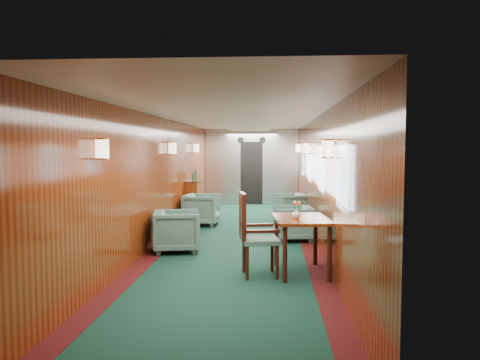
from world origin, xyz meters
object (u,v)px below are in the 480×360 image
at_px(side_chair, 252,231).
at_px(armchair_left_far, 202,209).
at_px(armchair_right_near, 293,223).
at_px(credenza, 194,199).
at_px(armchair_right_far, 291,207).
at_px(armchair_left_near, 177,231).
at_px(dining_table, 301,227).

relative_size(side_chair, armchair_left_far, 1.47).
distance_m(side_chair, armchair_right_near, 2.70).
relative_size(side_chair, credenza, 0.94).
bearing_deg(armchair_right_far, armchair_right_near, -19.96).
bearing_deg(armchair_left_near, side_chair, -148.28).
xyz_separation_m(dining_table, armchair_right_near, (-0.01, 2.41, -0.34)).
relative_size(side_chair, armchair_right_near, 1.59).
height_order(armchair_left_far, armchair_right_far, armchair_left_far).
bearing_deg(armchair_left_far, armchair_left_near, -177.14).
relative_size(armchair_left_near, armchair_right_near, 1.07).
bearing_deg(side_chair, armchair_right_far, 72.12).
distance_m(side_chair, armchair_left_near, 2.03).
relative_size(armchair_left_near, armchair_right_far, 1.08).
bearing_deg(side_chair, dining_table, 4.73).
xyz_separation_m(side_chair, armchair_right_near, (0.69, 2.59, -0.30)).
bearing_deg(armchair_left_near, dining_table, -133.22).
bearing_deg(credenza, armchair_left_near, -84.88).
bearing_deg(dining_table, armchair_left_near, 141.60).
height_order(side_chair, armchair_right_far, side_chair).
bearing_deg(armchair_right_far, side_chair, -26.94).
relative_size(dining_table, armchair_right_far, 1.57).
relative_size(dining_table, armchair_left_far, 1.44).
distance_m(side_chair, armchair_right_far, 5.20).
xyz_separation_m(side_chair, credenza, (-1.72, 5.34, -0.14)).
distance_m(dining_table, armchair_right_far, 4.97).
relative_size(armchair_left_far, armchair_right_far, 1.09).
bearing_deg(side_chair, credenza, 98.18).
xyz_separation_m(armchair_left_near, armchair_right_near, (2.06, 1.12, -0.02)).
xyz_separation_m(side_chair, armchair_left_far, (-1.36, 4.26, -0.28)).
bearing_deg(dining_table, armchair_left_far, 110.25).
distance_m(credenza, armchair_left_far, 1.15).
height_order(side_chair, armchair_left_near, side_chair).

